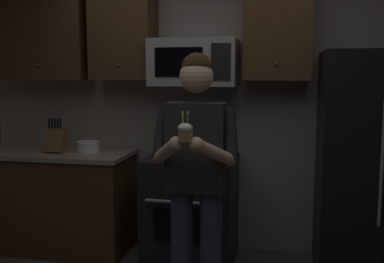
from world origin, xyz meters
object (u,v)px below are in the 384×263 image
object	(u,v)px
bowl_large_white	(88,147)
cupcake	(185,132)
refrigerator	(378,167)
oven_range	(191,209)
knife_block	(56,140)
microwave	(194,63)
person	(196,170)

from	to	relation	value
bowl_large_white	cupcake	bearing A→B (deg)	-46.17
refrigerator	oven_range	bearing A→B (deg)	178.50
oven_range	knife_block	xyz separation A→B (m)	(-1.23, -0.03, 0.57)
oven_range	refrigerator	xyz separation A→B (m)	(1.50, -0.04, 0.44)
microwave	bowl_large_white	bearing A→B (deg)	-174.40
person	refrigerator	bearing A→B (deg)	32.33
oven_range	cupcake	bearing A→B (deg)	-80.02
knife_block	bowl_large_white	xyz separation A→B (m)	(0.28, 0.06, -0.06)
oven_range	cupcake	world-z (taller)	cupcake
refrigerator	cupcake	xyz separation A→B (m)	(-1.29, -1.15, 0.39)
refrigerator	bowl_large_white	distance (m)	2.46
oven_range	microwave	size ratio (longest dim) A/B	1.26
microwave	cupcake	xyz separation A→B (m)	(0.21, -1.30, -0.43)
refrigerator	person	size ratio (longest dim) A/B	1.02
knife_block	person	world-z (taller)	person
bowl_large_white	person	size ratio (longest dim) A/B	0.12
microwave	refrigerator	bearing A→B (deg)	-6.03
bowl_large_white	refrigerator	bearing A→B (deg)	-1.52
oven_range	knife_block	bearing A→B (deg)	-178.63
refrigerator	person	xyz separation A→B (m)	(-1.29, -0.82, 0.10)
oven_range	knife_block	size ratio (longest dim) A/B	2.91
refrigerator	person	bearing A→B (deg)	-147.67
oven_range	refrigerator	distance (m)	1.56
oven_range	person	bearing A→B (deg)	-76.31
refrigerator	cupcake	distance (m)	1.77
bowl_large_white	person	distance (m)	1.46
oven_range	microwave	distance (m)	1.26
knife_block	cupcake	xyz separation A→B (m)	(1.44, -1.16, 0.26)
microwave	person	bearing A→B (deg)	-77.93
microwave	bowl_large_white	size ratio (longest dim) A/B	3.49
bowl_large_white	person	xyz separation A→B (m)	(1.16, -0.88, 0.02)
knife_block	bowl_large_white	world-z (taller)	knife_block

